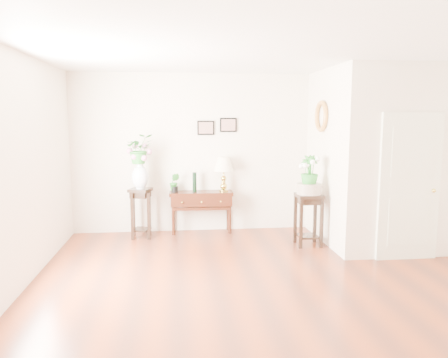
{
  "coord_description": "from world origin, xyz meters",
  "views": [
    {
      "loc": [
        -1.18,
        -5.0,
        2.02
      ],
      "look_at": [
        -0.49,
        1.3,
        1.13
      ],
      "focal_mm": 35.0,
      "sensor_mm": 36.0,
      "label": 1
    }
  ],
  "objects": [
    {
      "name": "floor",
      "position": [
        0.0,
        0.0,
        0.0
      ],
      "size": [
        6.0,
        5.5,
        0.02
      ],
      "primitive_type": "cube",
      "color": "maroon",
      "rests_on": "ground"
    },
    {
      "name": "ceiling",
      "position": [
        0.0,
        0.0,
        2.8
      ],
      "size": [
        6.0,
        5.5,
        0.02
      ],
      "primitive_type": "cube",
      "color": "white",
      "rests_on": "ground"
    },
    {
      "name": "wall_back",
      "position": [
        0.0,
        2.75,
        1.4
      ],
      "size": [
        6.0,
        0.02,
        2.8
      ],
      "primitive_type": "cube",
      "color": "silver",
      "rests_on": "ground"
    },
    {
      "name": "wall_front",
      "position": [
        0.0,
        -2.75,
        1.4
      ],
      "size": [
        6.0,
        0.02,
        2.8
      ],
      "primitive_type": "cube",
      "color": "silver",
      "rests_on": "ground"
    },
    {
      "name": "wall_left",
      "position": [
        -3.0,
        0.0,
        1.4
      ],
      "size": [
        0.02,
        5.5,
        2.8
      ],
      "primitive_type": "cube",
      "color": "silver",
      "rests_on": "ground"
    },
    {
      "name": "partition",
      "position": [
        2.1,
        1.77,
        1.4
      ],
      "size": [
        1.8,
        1.95,
        2.8
      ],
      "primitive_type": "cube",
      "color": "silver",
      "rests_on": "floor"
    },
    {
      "name": "door",
      "position": [
        2.1,
        0.78,
        1.05
      ],
      "size": [
        0.9,
        0.05,
        2.1
      ],
      "primitive_type": "cube",
      "color": "silver",
      "rests_on": "floor"
    },
    {
      "name": "art_print_left",
      "position": [
        -0.65,
        2.73,
        1.85
      ],
      "size": [
        0.3,
        0.02,
        0.25
      ],
      "primitive_type": "cube",
      "color": "black",
      "rests_on": "wall_back"
    },
    {
      "name": "art_print_right",
      "position": [
        -0.25,
        2.73,
        1.9
      ],
      "size": [
        0.3,
        0.02,
        0.25
      ],
      "primitive_type": "cube",
      "color": "black",
      "rests_on": "wall_back"
    },
    {
      "name": "wall_ornament",
      "position": [
        1.16,
        1.9,
        2.05
      ],
      "size": [
        0.07,
        0.51,
        0.51
      ],
      "primitive_type": "torus",
      "rotation": [
        0.0,
        1.57,
        0.0
      ],
      "color": "#CF8539",
      "rests_on": "partition"
    },
    {
      "name": "console_table",
      "position": [
        -0.75,
        2.57,
        0.37
      ],
      "size": [
        1.11,
        0.39,
        0.74
      ],
      "primitive_type": "cube",
      "rotation": [
        0.0,
        0.0,
        -0.02
      ],
      "color": "black",
      "rests_on": "floor"
    },
    {
      "name": "table_lamp",
      "position": [
        -0.35,
        2.57,
        1.09
      ],
      "size": [
        0.47,
        0.47,
        0.62
      ],
      "primitive_type": "cube",
      "rotation": [
        0.0,
        0.0,
        -0.43
      ],
      "color": "gold",
      "rests_on": "console_table"
    },
    {
      "name": "green_vase",
      "position": [
        -0.86,
        2.57,
        0.91
      ],
      "size": [
        0.09,
        0.09,
        0.34
      ],
      "primitive_type": "cylinder",
      "rotation": [
        0.0,
        0.0,
        0.39
      ],
      "color": "black",
      "rests_on": "console_table"
    },
    {
      "name": "potted_plant",
      "position": [
        -1.21,
        2.57,
        0.9
      ],
      "size": [
        0.2,
        0.17,
        0.32
      ],
      "primitive_type": "imported",
      "rotation": [
        0.0,
        0.0,
        -0.21
      ],
      "color": "#288227",
      "rests_on": "console_table"
    },
    {
      "name": "plant_stand_a",
      "position": [
        -1.79,
        2.35,
        0.42
      ],
      "size": [
        0.42,
        0.42,
        0.85
      ],
      "primitive_type": "cube",
      "rotation": [
        0.0,
        0.0,
        -0.33
      ],
      "color": "black",
      "rests_on": "floor"
    },
    {
      "name": "porcelain_vase",
      "position": [
        -1.79,
        2.35,
        1.07
      ],
      "size": [
        0.34,
        0.34,
        0.47
      ],
      "primitive_type": null,
      "rotation": [
        0.0,
        0.0,
        -0.31
      ],
      "color": "white",
      "rests_on": "plant_stand_a"
    },
    {
      "name": "lily_arrangement",
      "position": [
        -1.79,
        2.35,
        1.49
      ],
      "size": [
        0.56,
        0.52,
        0.5
      ],
      "primitive_type": "imported",
      "rotation": [
        0.0,
        0.0,
        0.37
      ],
      "color": "#288227",
      "rests_on": "porcelain_vase"
    },
    {
      "name": "plant_stand_b",
      "position": [
        0.9,
        1.61,
        0.41
      ],
      "size": [
        0.4,
        0.4,
        0.83
      ],
      "primitive_type": "cube",
      "rotation": [
        0.0,
        0.0,
        -0.02
      ],
      "color": "black",
      "rests_on": "floor"
    },
    {
      "name": "ceramic_bowl",
      "position": [
        0.9,
        1.61,
        0.91
      ],
      "size": [
        0.44,
        0.44,
        0.17
      ],
      "primitive_type": "cylinder",
      "rotation": [
        0.0,
        0.0,
        -0.15
      ],
      "color": "#B4AE9B",
      "rests_on": "plant_stand_b"
    },
    {
      "name": "narcissus",
      "position": [
        0.9,
        1.61,
        1.2
      ],
      "size": [
        0.36,
        0.36,
        0.49
      ],
      "primitive_type": "imported",
      "rotation": [
        0.0,
        0.0,
        -0.4
      ],
      "color": "#288227",
      "rests_on": "ceramic_bowl"
    }
  ]
}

